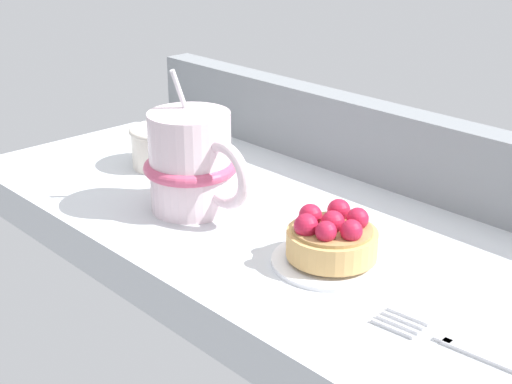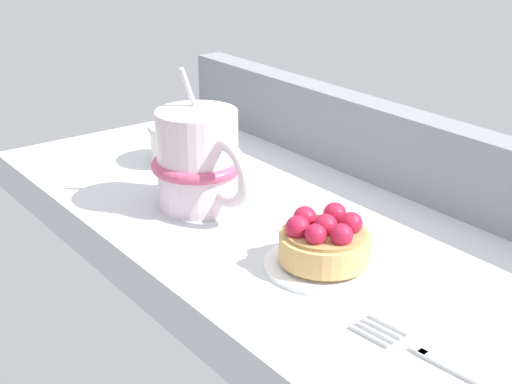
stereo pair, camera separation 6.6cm
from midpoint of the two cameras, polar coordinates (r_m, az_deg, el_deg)
name	(u,v)px [view 2 (the right image)]	position (r cm, az deg, el deg)	size (l,w,h in cm)	color
ground_plane	(312,251)	(70.03, 7.14, -4.65)	(79.63, 32.67, 4.34)	silver
window_rail_back	(421,157)	(77.72, 15.13, 2.62)	(78.04, 3.58, 8.38)	gray
dessert_plate	(324,263)	(62.66, 8.35, -5.56)	(10.28, 10.28, 0.76)	white
raspberry_tart	(324,240)	(61.71, 8.42, -3.79)	(7.76, 7.76, 4.18)	tan
coffee_mug	(200,161)	(71.87, -1.79, 2.39)	(12.98, 9.28, 13.88)	silver
dessert_fork	(459,370)	(52.17, 19.17, -13.06)	(17.46, 3.31, 0.60)	silver
sugar_bowl	(180,143)	(84.92, -3.75, 3.79)	(7.48, 7.48, 4.57)	silver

